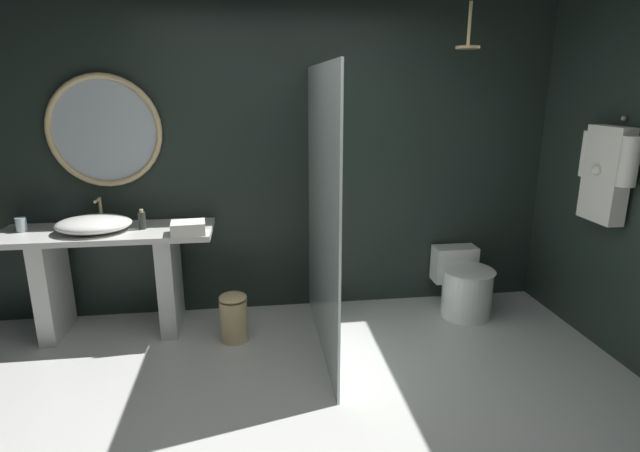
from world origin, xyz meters
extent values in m
plane|color=silver|center=(0.00, 0.00, 0.00)|extent=(5.76, 5.76, 0.00)
cube|color=#1E2823|center=(0.00, 1.90, 1.30)|extent=(4.80, 0.10, 2.60)
cube|color=#1E2823|center=(2.35, 0.76, 1.30)|extent=(0.10, 2.47, 2.60)
cube|color=silver|center=(-1.37, 1.55, 0.81)|extent=(1.59, 0.57, 0.04)
cube|color=silver|center=(-1.81, 1.55, 0.40)|extent=(0.12, 0.48, 0.79)
cube|color=silver|center=(-0.92, 1.55, 0.40)|extent=(0.12, 0.48, 0.79)
ellipsoid|color=white|center=(-1.44, 1.52, 0.90)|extent=(0.55, 0.45, 0.12)
cylinder|color=#D6B77F|center=(-1.44, 1.72, 0.95)|extent=(0.02, 0.02, 0.22)
cylinder|color=#D6B77F|center=(-1.44, 1.67, 1.04)|extent=(0.02, 0.12, 0.02)
cylinder|color=silver|center=(-1.98, 1.59, 0.89)|extent=(0.08, 0.08, 0.11)
cylinder|color=#282D28|center=(-1.09, 1.54, 0.90)|extent=(0.05, 0.05, 0.13)
cylinder|color=#D6B77F|center=(-1.09, 1.54, 0.98)|extent=(0.03, 0.03, 0.02)
torus|color=#D6B77F|center=(-1.37, 1.81, 1.56)|extent=(0.87, 0.05, 0.87)
cylinder|color=#B2BCC1|center=(-1.37, 1.82, 1.56)|extent=(0.80, 0.01, 0.80)
cube|color=silver|center=(0.23, 1.09, 1.02)|extent=(0.02, 1.52, 2.04)
cylinder|color=#D6B77F|center=(1.40, 1.51, 2.34)|extent=(0.02, 0.02, 0.31)
cylinder|color=#D6B77F|center=(1.40, 1.51, 2.18)|extent=(0.18, 0.18, 0.02)
sphere|color=#D6B77F|center=(2.28, 0.87, 1.68)|extent=(0.04, 0.04, 0.04)
cube|color=silver|center=(2.21, 0.87, 1.30)|extent=(0.12, 0.36, 0.67)
cylinder|color=silver|center=(2.21, 0.67, 1.42)|extent=(0.12, 0.12, 0.33)
cylinder|color=silver|center=(2.21, 1.07, 1.42)|extent=(0.12, 0.12, 0.33)
sphere|color=silver|center=(2.13, 0.87, 1.33)|extent=(0.07, 0.07, 0.07)
cylinder|color=white|center=(1.52, 1.43, 0.20)|extent=(0.41, 0.41, 0.41)
ellipsoid|color=white|center=(1.52, 1.43, 0.42)|extent=(0.44, 0.48, 0.02)
cube|color=white|center=(1.52, 1.73, 0.36)|extent=(0.38, 0.19, 0.32)
cylinder|color=#D6B77F|center=(-0.42, 1.26, 0.16)|extent=(0.21, 0.21, 0.33)
ellipsoid|color=#D6B77F|center=(-0.42, 1.26, 0.35)|extent=(0.21, 0.21, 0.06)
cube|color=silver|center=(-0.73, 1.36, 0.88)|extent=(0.26, 0.22, 0.09)
camera|label=1|loc=(-0.24, -2.33, 1.90)|focal=28.30mm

